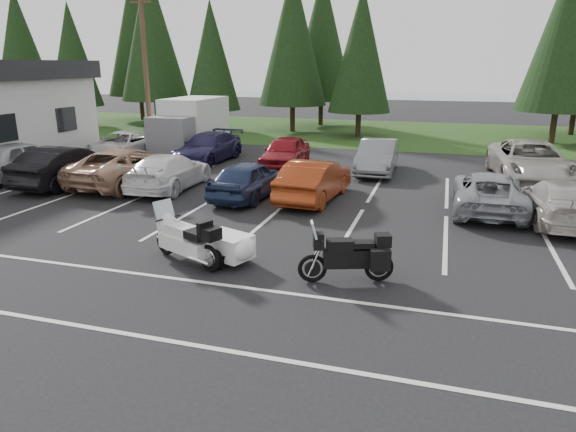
{
  "coord_description": "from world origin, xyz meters",
  "views": [
    {
      "loc": [
        5.63,
        -13.11,
        4.72
      ],
      "look_at": [
        1.79,
        -0.5,
        0.8
      ],
      "focal_mm": 32.0,
      "sensor_mm": 36.0,
      "label": 1
    }
  ],
  "objects_px": {
    "car_near_3": "(169,172)",
    "car_near_4": "(249,179)",
    "car_near_7": "(559,202)",
    "cargo_trailer": "(228,249)",
    "car_far_3": "(377,157)",
    "car_near_0": "(20,159)",
    "touring_motorcycle": "(185,235)",
    "utility_pole": "(145,64)",
    "car_far_0": "(123,145)",
    "car_near_6": "(489,192)",
    "adventure_motorcycle": "(346,251)",
    "car_near_5": "(314,180)",
    "car_far_4": "(530,161)",
    "box_truck": "(187,126)",
    "car_near_1": "(67,166)",
    "car_far_2": "(285,152)",
    "car_near_2": "(128,166)",
    "car_far_1": "(208,148)"
  },
  "relations": [
    {
      "from": "car_near_0",
      "to": "car_near_4",
      "type": "distance_m",
      "value": 10.59
    },
    {
      "from": "car_near_3",
      "to": "car_far_3",
      "type": "bearing_deg",
      "value": -146.17
    },
    {
      "from": "car_near_2",
      "to": "car_far_2",
      "type": "relative_size",
      "value": 1.27
    },
    {
      "from": "car_near_0",
      "to": "car_near_6",
      "type": "distance_m",
      "value": 18.81
    },
    {
      "from": "car_far_0",
      "to": "cargo_trailer",
      "type": "bearing_deg",
      "value": -49.68
    },
    {
      "from": "car_near_4",
      "to": "touring_motorcycle",
      "type": "xyz_separation_m",
      "value": [
        0.84,
        -6.42,
        0.04
      ]
    },
    {
      "from": "utility_pole",
      "to": "car_near_2",
      "type": "relative_size",
      "value": 1.64
    },
    {
      "from": "utility_pole",
      "to": "cargo_trailer",
      "type": "height_order",
      "value": "utility_pole"
    },
    {
      "from": "car_far_0",
      "to": "car_far_2",
      "type": "distance_m",
      "value": 8.75
    },
    {
      "from": "car_near_7",
      "to": "adventure_motorcycle",
      "type": "xyz_separation_m",
      "value": [
        -5.41,
        -6.37,
        0.06
      ]
    },
    {
      "from": "car_far_2",
      "to": "car_near_1",
      "type": "bearing_deg",
      "value": -142.73
    },
    {
      "from": "car_near_0",
      "to": "car_far_0",
      "type": "bearing_deg",
      "value": -105.27
    },
    {
      "from": "cargo_trailer",
      "to": "car_far_4",
      "type": "bearing_deg",
      "value": 76.92
    },
    {
      "from": "utility_pole",
      "to": "car_far_4",
      "type": "height_order",
      "value": "utility_pole"
    },
    {
      "from": "car_near_0",
      "to": "car_far_0",
      "type": "height_order",
      "value": "car_near_0"
    },
    {
      "from": "car_far_3",
      "to": "car_near_0",
      "type": "bearing_deg",
      "value": -160.21
    },
    {
      "from": "car_near_3",
      "to": "car_near_6",
      "type": "height_order",
      "value": "car_near_3"
    },
    {
      "from": "car_far_3",
      "to": "touring_motorcycle",
      "type": "height_order",
      "value": "touring_motorcycle"
    },
    {
      "from": "car_far_1",
      "to": "car_far_3",
      "type": "bearing_deg",
      "value": 1.18
    },
    {
      "from": "box_truck",
      "to": "cargo_trailer",
      "type": "bearing_deg",
      "value": -59.24
    },
    {
      "from": "car_far_3",
      "to": "car_far_4",
      "type": "xyz_separation_m",
      "value": [
        6.3,
        0.16,
        0.09
      ]
    },
    {
      "from": "car_far_3",
      "to": "touring_motorcycle",
      "type": "bearing_deg",
      "value": -105.06
    },
    {
      "from": "car_near_5",
      "to": "car_near_7",
      "type": "distance_m",
      "value": 7.88
    },
    {
      "from": "car_near_4",
      "to": "car_near_6",
      "type": "bearing_deg",
      "value": -171.0
    },
    {
      "from": "car_near_3",
      "to": "car_far_4",
      "type": "xyz_separation_m",
      "value": [
        13.67,
        5.65,
        0.14
      ]
    },
    {
      "from": "car_near_2",
      "to": "adventure_motorcycle",
      "type": "xyz_separation_m",
      "value": [
        10.26,
        -7.02,
        -0.04
      ]
    },
    {
      "from": "car_far_1",
      "to": "car_far_3",
      "type": "relative_size",
      "value": 1.1
    },
    {
      "from": "utility_pole",
      "to": "car_near_0",
      "type": "distance_m",
      "value": 8.8
    },
    {
      "from": "car_near_6",
      "to": "car_near_2",
      "type": "bearing_deg",
      "value": 0.54
    },
    {
      "from": "car_near_6",
      "to": "car_near_4",
      "type": "bearing_deg",
      "value": 4.88
    },
    {
      "from": "car_near_7",
      "to": "cargo_trailer",
      "type": "bearing_deg",
      "value": 33.6
    },
    {
      "from": "car_near_2",
      "to": "cargo_trailer",
      "type": "bearing_deg",
      "value": 140.72
    },
    {
      "from": "car_near_3",
      "to": "car_far_1",
      "type": "relative_size",
      "value": 0.97
    },
    {
      "from": "car_near_6",
      "to": "adventure_motorcycle",
      "type": "xyz_separation_m",
      "value": [
        -3.42,
        -7.06,
        0.06
      ]
    },
    {
      "from": "box_truck",
      "to": "car_far_2",
      "type": "xyz_separation_m",
      "value": [
        6.52,
        -2.75,
        -0.71
      ]
    },
    {
      "from": "car_far_0",
      "to": "car_near_4",
      "type": "bearing_deg",
      "value": -34.47
    },
    {
      "from": "car_near_2",
      "to": "car_far_0",
      "type": "bearing_deg",
      "value": -50.41
    },
    {
      "from": "car_near_4",
      "to": "car_near_5",
      "type": "xyz_separation_m",
      "value": [
        2.35,
        0.44,
        0.03
      ]
    },
    {
      "from": "cargo_trailer",
      "to": "car_far_3",
      "type": "bearing_deg",
      "value": 101.56
    },
    {
      "from": "car_near_0",
      "to": "cargo_trailer",
      "type": "relative_size",
      "value": 2.87
    },
    {
      "from": "car_far_1",
      "to": "cargo_trailer",
      "type": "distance_m",
      "value": 13.95
    },
    {
      "from": "utility_pole",
      "to": "adventure_motorcycle",
      "type": "relative_size",
      "value": 3.78
    },
    {
      "from": "car_near_4",
      "to": "car_far_4",
      "type": "height_order",
      "value": "car_far_4"
    },
    {
      "from": "car_near_4",
      "to": "car_far_2",
      "type": "relative_size",
      "value": 0.95
    },
    {
      "from": "car_near_1",
      "to": "adventure_motorcycle",
      "type": "distance_m",
      "value": 14.04
    },
    {
      "from": "car_near_0",
      "to": "car_near_1",
      "type": "distance_m",
      "value": 2.87
    },
    {
      "from": "car_near_3",
      "to": "adventure_motorcycle",
      "type": "bearing_deg",
      "value": 137.5
    },
    {
      "from": "car_near_1",
      "to": "car_near_7",
      "type": "distance_m",
      "value": 17.99
    },
    {
      "from": "utility_pole",
      "to": "touring_motorcycle",
      "type": "relative_size",
      "value": 3.39
    },
    {
      "from": "car_near_3",
      "to": "car_near_4",
      "type": "bearing_deg",
      "value": 169.61
    }
  ]
}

